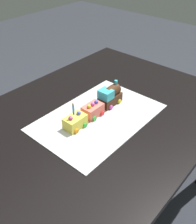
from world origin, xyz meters
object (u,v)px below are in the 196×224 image
cake_car_hopper_lemon (75,122)px  birthday_candle (73,109)px  dining_table (95,132)px  cake_car_caboose_coral (93,110)px  cake_locomotive (110,96)px

cake_car_hopper_lemon → birthday_candle: bearing=0.0°
dining_table → birthday_candle: bearing=-2.3°
dining_table → birthday_candle: size_ratio=21.73×
dining_table → cake_car_hopper_lemon: size_ratio=14.00×
cake_car_caboose_coral → cake_car_hopper_lemon: same height
dining_table → cake_car_caboose_coral: 0.14m
cake_locomotive → cake_car_hopper_lemon: cake_locomotive is taller
cake_locomotive → birthday_candle: bearing=-0.0°
cake_locomotive → cake_car_hopper_lemon: bearing=-0.0°
cake_car_caboose_coral → cake_car_hopper_lemon: (0.12, 0.00, -0.00)m
cake_car_hopper_lemon → cake_locomotive: bearing=180.0°
cake_car_caboose_coral → cake_car_hopper_lemon: size_ratio=1.00×
cake_locomotive → birthday_candle: (0.25, -0.00, 0.06)m
dining_table → cake_car_caboose_coral: (0.01, -0.01, 0.14)m
dining_table → cake_car_hopper_lemon: bearing=-2.4°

